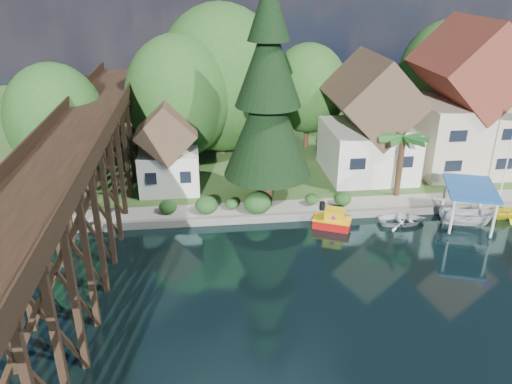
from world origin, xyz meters
TOP-DOWN VIEW (x-y plane):
  - ground at (0.00, 0.00)m, footprint 140.00×140.00m
  - bank at (0.00, 34.00)m, footprint 140.00×52.00m
  - seawall at (4.00, 8.00)m, footprint 60.00×0.40m
  - promenade at (6.00, 9.30)m, footprint 50.00×2.60m
  - trestle_bridge at (-16.00, 5.17)m, footprint 4.12×44.18m
  - house_left at (7.00, 16.00)m, footprint 7.64×8.64m
  - house_center at (16.00, 16.50)m, footprint 8.65×9.18m
  - shed at (-11.00, 14.50)m, footprint 5.09×5.40m
  - bg_trees at (1.00, 21.25)m, footprint 49.90×13.30m
  - shrubs at (-4.60, 9.26)m, footprint 15.76×2.47m
  - conifer at (-2.87, 11.54)m, footprint 7.13×7.13m
  - palm_tree at (8.02, 10.58)m, footprint 5.01×5.01m
  - tugboat at (1.48, 6.54)m, footprint 3.22×2.58m
  - boat_white_a at (7.06, 6.59)m, footprint 3.73×2.68m
  - boat_canopy at (11.66, 5.70)m, footprint 4.91×5.88m
  - boat_yellow at (15.29, 6.53)m, footprint 2.82×2.44m

SIDE VIEW (x-z plane):
  - ground at x=0.00m, z-range 0.00..0.00m
  - bank at x=0.00m, z-range 0.00..0.50m
  - seawall at x=4.00m, z-range 0.00..0.62m
  - boat_white_a at x=7.06m, z-range 0.00..0.77m
  - promenade at x=6.00m, z-range 0.50..0.56m
  - tugboat at x=1.48m, z-range -0.41..1.64m
  - boat_yellow at x=15.29m, z-range 0.00..1.47m
  - shrubs at x=-4.60m, z-range 0.38..2.08m
  - boat_canopy at x=11.66m, z-range -0.23..3.01m
  - shed at x=-11.00m, z-range -0.10..7.75m
  - house_left at x=7.00m, z-range -0.37..10.65m
  - trestle_bridge at x=-16.00m, z-range 0.70..10.00m
  - palm_tree at x=8.02m, z-range 2.60..8.24m
  - house_center at x=16.00m, z-range -0.53..13.36m
  - bg_trees at x=1.00m, z-range 2.00..12.57m
  - conifer at x=-2.87m, z-range 0.17..17.74m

